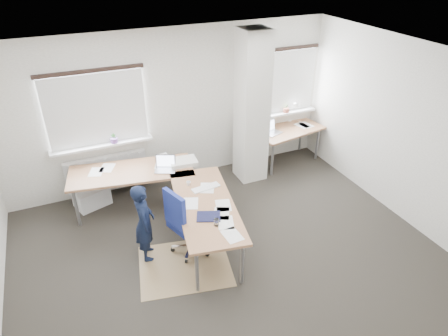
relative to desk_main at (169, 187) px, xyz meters
name	(u,v)px	position (x,y,z in m)	size (l,w,h in m)	color
ground	(230,257)	(0.54, -1.11, -0.69)	(6.00, 6.00, 0.00)	#2B2722
room_shell	(230,134)	(0.72, -0.66, 1.05)	(6.04, 5.04, 2.82)	#BCB8AC
floor_mat	(185,266)	(-0.12, -1.01, -0.69)	(1.26, 1.07, 0.01)	#91764F
white_crate	(92,197)	(-1.10, 1.05, -0.53)	(0.55, 0.39, 0.33)	white
desk_main	(169,187)	(0.00, 0.00, 0.00)	(2.40, 2.98, 0.96)	#996341
desk_side	(288,131)	(2.78, 1.04, -0.01)	(1.50, 0.93, 1.22)	#996341
task_chair	(188,235)	(0.04, -0.75, -0.38)	(0.64, 0.62, 1.12)	navy
person	(144,222)	(-0.54, -0.59, -0.09)	(0.44, 0.29, 1.20)	black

